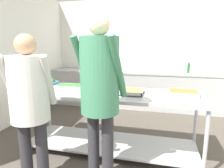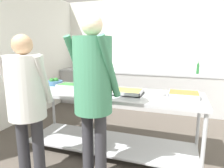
{
  "view_description": "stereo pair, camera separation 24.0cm",
  "coord_description": "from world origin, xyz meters",
  "px_view_note": "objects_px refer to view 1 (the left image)",
  "views": [
    {
      "loc": [
        0.69,
        -0.87,
        1.51
      ],
      "look_at": [
        0.02,
        1.81,
        0.97
      ],
      "focal_mm": 32.0,
      "sensor_mm": 36.0,
      "label": 1
    },
    {
      "loc": [
        0.92,
        -0.8,
        1.51
      ],
      "look_at": [
        0.02,
        1.81,
        0.97
      ],
      "focal_mm": 32.0,
      "sensor_mm": 36.0,
      "label": 2
    }
  ],
  "objects_px": {
    "serving_tray_greens": "(71,87)",
    "water_bottle": "(189,67)",
    "broccoli_bowl": "(51,83)",
    "plate_stack": "(156,92)",
    "guest_serving_right": "(100,85)",
    "guest_serving_left": "(30,97)",
    "sauce_pan": "(100,88)",
    "serving_tray_vegetables": "(183,93)",
    "serving_tray_roast": "(129,92)"
  },
  "relations": [
    {
      "from": "sauce_pan",
      "to": "plate_stack",
      "type": "relative_size",
      "value": 1.54
    },
    {
      "from": "guest_serving_left",
      "to": "water_bottle",
      "type": "distance_m",
      "value": 3.63
    },
    {
      "from": "sauce_pan",
      "to": "broccoli_bowl",
      "type": "bearing_deg",
      "value": 169.39
    },
    {
      "from": "serving_tray_vegetables",
      "to": "guest_serving_left",
      "type": "distance_m",
      "value": 1.87
    },
    {
      "from": "serving_tray_roast",
      "to": "guest_serving_left",
      "type": "xyz_separation_m",
      "value": [
        -0.89,
        -0.86,
        0.09
      ]
    },
    {
      "from": "serving_tray_vegetables",
      "to": "guest_serving_left",
      "type": "bearing_deg",
      "value": -148.95
    },
    {
      "from": "sauce_pan",
      "to": "water_bottle",
      "type": "relative_size",
      "value": 1.36
    },
    {
      "from": "serving_tray_greens",
      "to": "serving_tray_roast",
      "type": "xyz_separation_m",
      "value": [
        0.89,
        -0.11,
        0.0
      ]
    },
    {
      "from": "broccoli_bowl",
      "to": "plate_stack",
      "type": "bearing_deg",
      "value": -5.14
    },
    {
      "from": "sauce_pan",
      "to": "plate_stack",
      "type": "distance_m",
      "value": 0.78
    },
    {
      "from": "plate_stack",
      "to": "serving_tray_greens",
      "type": "bearing_deg",
      "value": 177.34
    },
    {
      "from": "sauce_pan",
      "to": "serving_tray_vegetables",
      "type": "height_order",
      "value": "sauce_pan"
    },
    {
      "from": "serving_tray_greens",
      "to": "plate_stack",
      "type": "distance_m",
      "value": 1.25
    },
    {
      "from": "sauce_pan",
      "to": "plate_stack",
      "type": "bearing_deg",
      "value": 1.01
    },
    {
      "from": "serving_tray_roast",
      "to": "plate_stack",
      "type": "xyz_separation_m",
      "value": [
        0.35,
        0.05,
        -0.0
      ]
    },
    {
      "from": "serving_tray_greens",
      "to": "plate_stack",
      "type": "xyz_separation_m",
      "value": [
        1.24,
        -0.06,
        -0.0
      ]
    },
    {
      "from": "serving_tray_greens",
      "to": "sauce_pan",
      "type": "relative_size",
      "value": 1.16
    },
    {
      "from": "serving_tray_vegetables",
      "to": "broccoli_bowl",
      "type": "bearing_deg",
      "value": 177.12
    },
    {
      "from": "serving_tray_vegetables",
      "to": "serving_tray_greens",
      "type": "bearing_deg",
      "value": 179.63
    },
    {
      "from": "serving_tray_greens",
      "to": "serving_tray_roast",
      "type": "relative_size",
      "value": 1.21
    },
    {
      "from": "broccoli_bowl",
      "to": "water_bottle",
      "type": "relative_size",
      "value": 0.86
    },
    {
      "from": "serving_tray_greens",
      "to": "water_bottle",
      "type": "height_order",
      "value": "water_bottle"
    },
    {
      "from": "serving_tray_greens",
      "to": "guest_serving_left",
      "type": "height_order",
      "value": "guest_serving_left"
    },
    {
      "from": "serving_tray_roast",
      "to": "serving_tray_vegetables",
      "type": "xyz_separation_m",
      "value": [
        0.71,
        0.1,
        -0.0
      ]
    },
    {
      "from": "plate_stack",
      "to": "water_bottle",
      "type": "bearing_deg",
      "value": 73.19
    },
    {
      "from": "broccoli_bowl",
      "to": "guest_serving_right",
      "type": "height_order",
      "value": "guest_serving_right"
    },
    {
      "from": "broccoli_bowl",
      "to": "serving_tray_vegetables",
      "type": "relative_size",
      "value": 0.67
    },
    {
      "from": "guest_serving_left",
      "to": "serving_tray_greens",
      "type": "bearing_deg",
      "value": 89.7
    },
    {
      "from": "water_bottle",
      "to": "guest_serving_right",
      "type": "bearing_deg",
      "value": -112.11
    },
    {
      "from": "sauce_pan",
      "to": "guest_serving_right",
      "type": "xyz_separation_m",
      "value": [
        0.24,
        -0.75,
        0.19
      ]
    },
    {
      "from": "sauce_pan",
      "to": "plate_stack",
      "type": "height_order",
      "value": "sauce_pan"
    },
    {
      "from": "serving_tray_greens",
      "to": "plate_stack",
      "type": "bearing_deg",
      "value": -2.66
    },
    {
      "from": "serving_tray_vegetables",
      "to": "guest_serving_left",
      "type": "relative_size",
      "value": 0.23
    },
    {
      "from": "serving_tray_greens",
      "to": "guest_serving_right",
      "type": "distance_m",
      "value": 1.11
    },
    {
      "from": "guest_serving_left",
      "to": "water_bottle",
      "type": "relative_size",
      "value": 5.56
    },
    {
      "from": "water_bottle",
      "to": "broccoli_bowl",
      "type": "bearing_deg",
      "value": -138.59
    },
    {
      "from": "broccoli_bowl",
      "to": "water_bottle",
      "type": "bearing_deg",
      "value": 41.41
    },
    {
      "from": "broccoli_bowl",
      "to": "sauce_pan",
      "type": "xyz_separation_m",
      "value": [
        0.86,
        -0.16,
        0.01
      ]
    },
    {
      "from": "serving_tray_roast",
      "to": "guest_serving_right",
      "type": "height_order",
      "value": "guest_serving_right"
    },
    {
      "from": "broccoli_bowl",
      "to": "sauce_pan",
      "type": "height_order",
      "value": "broccoli_bowl"
    },
    {
      "from": "guest_serving_right",
      "to": "water_bottle",
      "type": "distance_m",
      "value": 3.17
    },
    {
      "from": "plate_stack",
      "to": "serving_tray_roast",
      "type": "bearing_deg",
      "value": -171.68
    },
    {
      "from": "broccoli_bowl",
      "to": "serving_tray_greens",
      "type": "xyz_separation_m",
      "value": [
        0.39,
        -0.09,
        -0.02
      ]
    },
    {
      "from": "guest_serving_right",
      "to": "serving_tray_greens",
      "type": "bearing_deg",
      "value": 130.66
    },
    {
      "from": "serving_tray_vegetables",
      "to": "guest_serving_left",
      "type": "height_order",
      "value": "guest_serving_left"
    },
    {
      "from": "guest_serving_right",
      "to": "water_bottle",
      "type": "height_order",
      "value": "guest_serving_right"
    },
    {
      "from": "sauce_pan",
      "to": "guest_serving_right",
      "type": "bearing_deg",
      "value": -72.25
    },
    {
      "from": "serving_tray_roast",
      "to": "water_bottle",
      "type": "xyz_separation_m",
      "value": [
        1.01,
        2.22,
        0.13
      ]
    },
    {
      "from": "plate_stack",
      "to": "guest_serving_right",
      "type": "bearing_deg",
      "value": -125.04
    },
    {
      "from": "broccoli_bowl",
      "to": "serving_tray_roast",
      "type": "distance_m",
      "value": 1.3
    }
  ]
}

